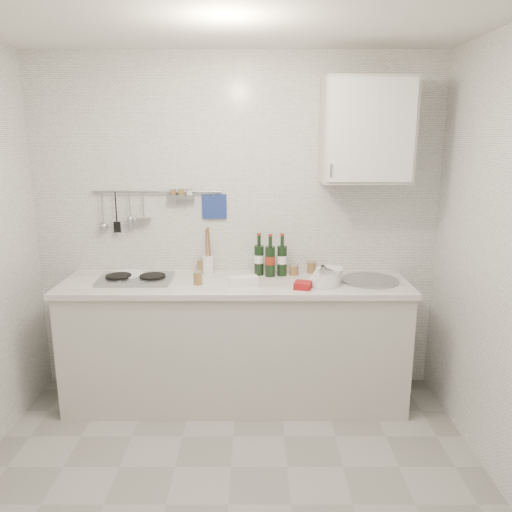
{
  "coord_description": "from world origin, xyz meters",
  "views": [
    {
      "loc": [
        0.15,
        -2.28,
        1.91
      ],
      "look_at": [
        0.15,
        0.9,
        1.15
      ],
      "focal_mm": 35.0,
      "sensor_mm": 36.0,
      "label": 1
    }
  ],
  "objects": [
    {
      "name": "jar_b",
      "position": [
        0.56,
        1.32,
        0.97
      ],
      "size": [
        0.07,
        0.07,
        0.09
      ],
      "rotation": [
        0.0,
        0.0,
        -0.11
      ],
      "color": "brown",
      "rests_on": "counter"
    },
    {
      "name": "butter_dish",
      "position": [
        0.06,
        1.01,
        0.95
      ],
      "size": [
        0.21,
        0.13,
        0.06
      ],
      "primitive_type": "cube",
      "rotation": [
        0.0,
        0.0,
        0.16
      ],
      "color": "white",
      "rests_on": "counter"
    },
    {
      "name": "wine_bottles",
      "position": [
        0.25,
        1.25,
        1.07
      ],
      "size": [
        0.24,
        0.11,
        0.31
      ],
      "rotation": [
        0.0,
        0.0,
        -0.11
      ],
      "color": "black",
      "rests_on": "counter"
    },
    {
      "name": "floor",
      "position": [
        0.0,
        0.0,
        0.0
      ],
      "size": [
        3.0,
        3.0,
        0.0
      ],
      "primitive_type": "plane",
      "color": "slate",
      "rests_on": "ground"
    },
    {
      "name": "plate_stack_hob",
      "position": [
        -0.79,
        1.17,
        0.94
      ],
      "size": [
        0.26,
        0.25,
        0.04
      ],
      "rotation": [
        0.0,
        0.0,
        -0.22
      ],
      "color": "#4A56A8",
      "rests_on": "counter"
    },
    {
      "name": "counter",
      "position": [
        0.01,
        1.1,
        0.43
      ],
      "size": [
        2.44,
        0.64,
        0.96
      ],
      "color": "#B5B0A7",
      "rests_on": "floor"
    },
    {
      "name": "jar_d",
      "position": [
        -0.25,
        1.02,
        0.97
      ],
      "size": [
        0.06,
        0.06,
        0.09
      ],
      "rotation": [
        0.0,
        0.0,
        0.25
      ],
      "color": "brown",
      "rests_on": "counter"
    },
    {
      "name": "back_wall",
      "position": [
        0.0,
        1.4,
        1.25
      ],
      "size": [
        3.0,
        0.02,
        2.5
      ],
      "primitive_type": "cube",
      "color": "silver",
      "rests_on": "floor"
    },
    {
      "name": "plate_stack_sink",
      "position": [
        0.63,
        1.03,
        0.97
      ],
      "size": [
        0.25,
        0.24,
        0.12
      ],
      "rotation": [
        0.0,
        0.0,
        0.03
      ],
      "color": "white",
      "rests_on": "counter"
    },
    {
      "name": "utensil_crock",
      "position": [
        -0.21,
        1.31,
        1.0
      ],
      "size": [
        0.09,
        0.09,
        0.35
      ],
      "rotation": [
        0.0,
        0.0,
        -0.19
      ],
      "color": "white",
      "rests_on": "counter"
    },
    {
      "name": "jar_c",
      "position": [
        0.43,
        1.26,
        0.96
      ],
      "size": [
        0.07,
        0.07,
        0.08
      ],
      "rotation": [
        0.0,
        0.0,
        -0.21
      ],
      "color": "brown",
      "rests_on": "counter"
    },
    {
      "name": "wall_rail",
      "position": [
        -0.6,
        1.37,
        1.43
      ],
      "size": [
        0.98,
        0.09,
        0.34
      ],
      "color": "#93969B",
      "rests_on": "back_wall"
    },
    {
      "name": "jar_a",
      "position": [
        -0.26,
        1.35,
        0.97
      ],
      "size": [
        0.06,
        0.06,
        0.1
      ],
      "rotation": [
        0.0,
        0.0,
        -0.39
      ],
      "color": "brown",
      "rests_on": "counter"
    },
    {
      "name": "wall_cabinet",
      "position": [
        0.9,
        1.22,
        1.95
      ],
      "size": [
        0.6,
        0.38,
        0.7
      ],
      "color": "#B5B0A7",
      "rests_on": "back_wall"
    },
    {
      "name": "strawberry_punnet",
      "position": [
        0.46,
        0.93,
        0.94
      ],
      "size": [
        0.13,
        0.13,
        0.05
      ],
      "primitive_type": "cube",
      "rotation": [
        0.0,
        0.0,
        -0.26
      ],
      "color": "#AC131C",
      "rests_on": "counter"
    }
  ]
}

